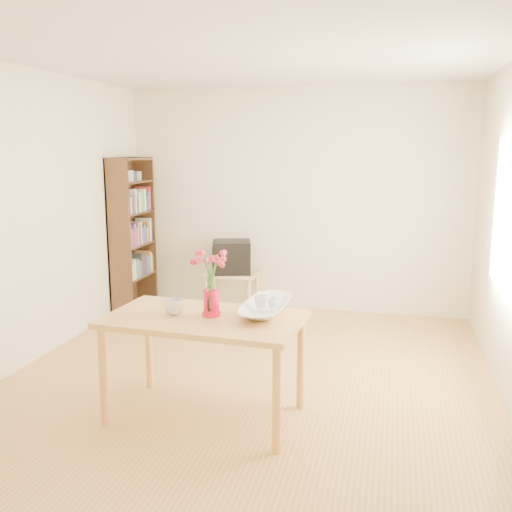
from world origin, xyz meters
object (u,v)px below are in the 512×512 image
(mug, at_px, (174,307))
(television, at_px, (232,256))
(pitcher, at_px, (211,303))
(bowl, at_px, (266,283))
(table, at_px, (204,328))

(mug, bearing_deg, television, -98.41)
(pitcher, relative_size, television, 0.39)
(pitcher, distance_m, bowl, 0.41)
(table, relative_size, television, 2.69)
(mug, height_order, bowl, bowl)
(pitcher, distance_m, mug, 0.27)
(mug, height_order, television, mug)
(pitcher, xyz_separation_m, bowl, (0.35, 0.16, 0.13))
(table, distance_m, mug, 0.26)
(pitcher, distance_m, television, 2.73)
(mug, bearing_deg, pitcher, 170.39)
(mug, relative_size, bowl, 0.29)
(mug, relative_size, television, 0.26)
(mug, bearing_deg, bowl, -179.00)
(television, bearing_deg, mug, -98.83)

